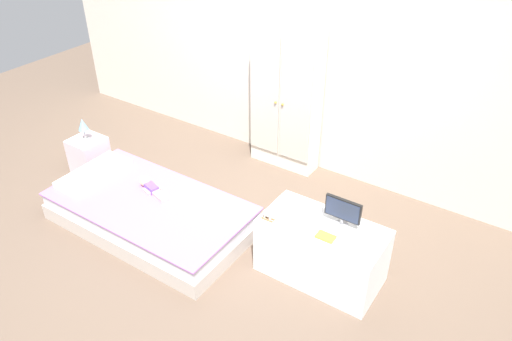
{
  "coord_description": "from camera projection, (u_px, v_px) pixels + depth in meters",
  "views": [
    {
      "loc": [
        2.11,
        -2.51,
        2.86
      ],
      "look_at": [
        0.18,
        0.38,
        0.58
      ],
      "focal_mm": 34.61,
      "sensor_mm": 36.0,
      "label": 1
    }
  ],
  "objects": [
    {
      "name": "ground_plane",
      "position": [
        214.0,
        240.0,
        4.29
      ],
      "size": [
        10.0,
        10.0,
        0.02
      ],
      "primitive_type": "cube",
      "color": "brown"
    },
    {
      "name": "back_wall",
      "position": [
        310.0,
        38.0,
        4.64
      ],
      "size": [
        6.4,
        0.05,
        2.7
      ],
      "primitive_type": "cube",
      "color": "silver",
      "rests_on": "ground_plane"
    },
    {
      "name": "bed",
      "position": [
        151.0,
        213.0,
        4.38
      ],
      "size": [
        1.79,
        0.95,
        0.28
      ],
      "color": "beige",
      "rests_on": "ground_plane"
    },
    {
      "name": "pillow",
      "position": [
        94.0,
        173.0,
        4.61
      ],
      "size": [
        0.32,
        0.68,
        0.05
      ],
      "primitive_type": "cube",
      "color": "silver",
      "rests_on": "bed"
    },
    {
      "name": "doll",
      "position": [
        149.0,
        185.0,
        4.43
      ],
      "size": [
        0.39,
        0.17,
        0.1
      ],
      "color": "#6B4CB2",
      "rests_on": "bed"
    },
    {
      "name": "nightstand",
      "position": [
        89.0,
        155.0,
        5.1
      ],
      "size": [
        0.32,
        0.32,
        0.38
      ],
      "primitive_type": "cube",
      "color": "silver",
      "rests_on": "ground_plane"
    },
    {
      "name": "table_lamp",
      "position": [
        83.0,
        125.0,
        4.91
      ],
      "size": [
        0.1,
        0.1,
        0.23
      ],
      "color": "#B7B2AD",
      "rests_on": "nightstand"
    },
    {
      "name": "wardrobe",
      "position": [
        286.0,
        98.0,
        4.92
      ],
      "size": [
        0.71,
        0.26,
        1.51
      ],
      "color": "white",
      "rests_on": "ground_plane"
    },
    {
      "name": "tv_stand",
      "position": [
        321.0,
        251.0,
        3.81
      ],
      "size": [
        0.94,
        0.49,
        0.49
      ],
      "primitive_type": "cube",
      "color": "white",
      "rests_on": "ground_plane"
    },
    {
      "name": "tv_monitor",
      "position": [
        343.0,
        211.0,
        3.61
      ],
      "size": [
        0.28,
        0.1,
        0.23
      ],
      "color": "#99999E",
      "rests_on": "tv_stand"
    },
    {
      "name": "rocking_horse_toy",
      "position": [
        269.0,
        214.0,
        3.7
      ],
      "size": [
        0.1,
        0.04,
        0.12
      ],
      "color": "#8E6642",
      "rests_on": "tv_stand"
    },
    {
      "name": "book_yellow",
      "position": [
        326.0,
        237.0,
        3.56
      ],
      "size": [
        0.14,
        0.09,
        0.02
      ],
      "primitive_type": "cube",
      "color": "gold",
      "rests_on": "tv_stand"
    }
  ]
}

